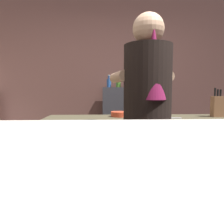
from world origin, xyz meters
name	(u,v)px	position (x,y,z in m)	size (l,w,h in m)	color
wall_back	(112,81)	(0.00, 2.20, 1.35)	(5.20, 0.10, 2.70)	brown
prep_counter	(156,166)	(0.35, 0.57, 0.46)	(2.10, 0.60, 0.93)	#48422E
back_shelf	(133,127)	(0.32, 1.92, 0.62)	(0.95, 0.36, 1.23)	#3B3A3F
bartender	(147,117)	(0.16, 0.11, 1.00)	(0.47, 0.54, 1.72)	#352735
knife_block	(217,106)	(0.96, 0.63, 1.03)	(0.10, 0.08, 0.28)	brown
mixing_bowl	(120,114)	(0.01, 0.68, 0.95)	(0.18, 0.18, 0.05)	#D4472B
chefs_knife	(168,118)	(0.44, 0.52, 0.93)	(0.24, 0.03, 0.01)	silver
bottle_hot_sauce	(129,81)	(0.25, 1.94, 1.33)	(0.07, 0.07, 0.24)	#375198
bottle_vinegar	(129,80)	(0.24, 1.84, 1.34)	(0.05, 0.05, 0.26)	#CCCE81
bottle_olive_oil	(109,83)	(-0.05, 1.98, 1.31)	(0.07, 0.07, 0.20)	#2B5495
bottle_soy	(118,82)	(0.09, 1.92, 1.32)	(0.07, 0.07, 0.22)	#467E29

